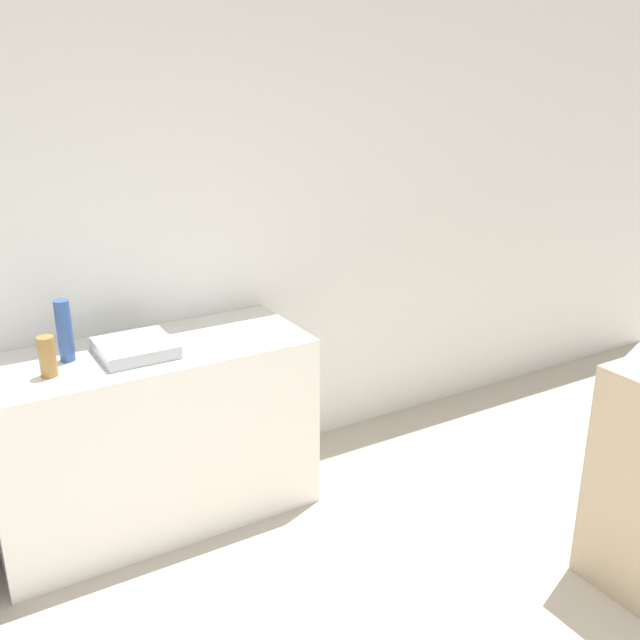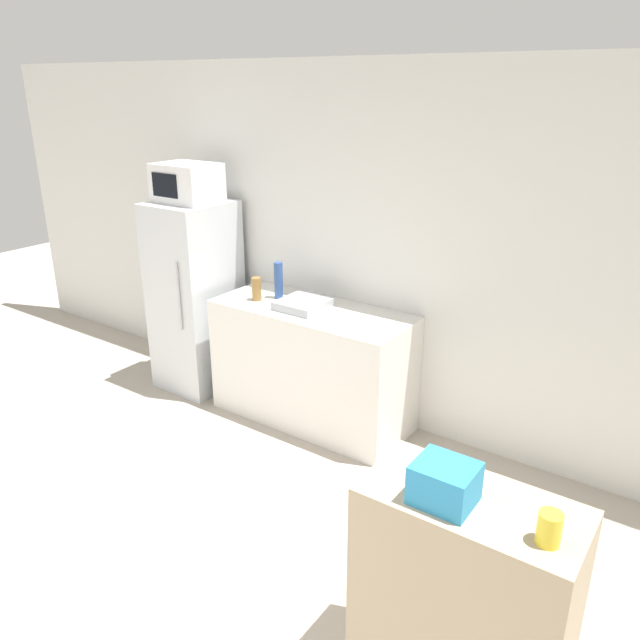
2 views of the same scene
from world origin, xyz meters
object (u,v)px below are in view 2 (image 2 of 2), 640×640
object	(u,v)px
microwave	(187,183)
bottle_tall	(278,280)
bottle_short	(257,289)
basket	(444,483)
jar	(549,529)
refrigerator	(196,297)

from	to	relation	value
microwave	bottle_tall	xyz separation A→B (m)	(0.80, 0.10, -0.67)
bottle_tall	microwave	bearing A→B (deg)	-172.75
bottle_short	basket	distance (m)	2.70
bottle_short	basket	xyz separation A→B (m)	(2.22, -1.54, 0.09)
basket	jar	size ratio (longest dim) A/B	1.86
bottle_short	bottle_tall	bearing A→B (deg)	51.95
bottle_tall	jar	xyz separation A→B (m)	(2.49, -1.68, 0.02)
basket	jar	distance (m)	0.38
bottle_tall	basket	world-z (taller)	bottle_tall
jar	basket	bearing A→B (deg)	179.06
refrigerator	bottle_tall	bearing A→B (deg)	7.17
bottle_short	jar	size ratio (longest dim) A/B	1.48
refrigerator	basket	distance (m)	3.32
refrigerator	basket	world-z (taller)	refrigerator
basket	jar	xyz separation A→B (m)	(0.38, -0.01, -0.02)
bottle_tall	basket	xyz separation A→B (m)	(2.11, -1.67, 0.03)
basket	jar	world-z (taller)	basket
bottle_tall	bottle_short	bearing A→B (deg)	-128.05
microwave	basket	size ratio (longest dim) A/B	2.15
refrigerator	bottle_tall	distance (m)	0.85
refrigerator	microwave	world-z (taller)	microwave
bottle_short	refrigerator	bearing A→B (deg)	177.26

